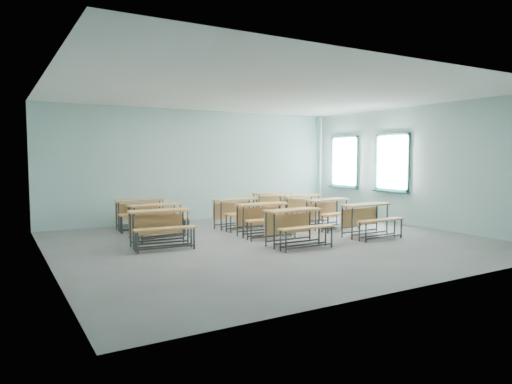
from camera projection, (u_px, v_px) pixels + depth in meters
room at (275, 169)px, 9.94m from camera, size 9.04×8.04×3.24m
desk_unit_r0c1 at (296, 222)px, 9.46m from camera, size 1.23×0.83×0.77m
desk_unit_r0c2 at (369, 215)px, 10.53m from camera, size 1.25×0.86×0.77m
desk_unit_r1c0 at (161, 222)px, 9.35m from camera, size 1.29×0.92×0.77m
desk_unit_r1c1 at (264, 214)px, 10.63m from camera, size 1.28×0.91×0.77m
desk_unit_r1c2 at (330, 209)px, 11.73m from camera, size 1.32×0.96×0.77m
desk_unit_r2c0 at (157, 215)px, 10.49m from camera, size 1.29×0.93×0.77m
desk_unit_r2c1 at (238, 209)px, 11.80m from camera, size 1.32×0.97×0.77m
desk_unit_r2c2 at (302, 204)px, 12.87m from camera, size 1.26×0.87×0.77m
desk_unit_r3c0 at (141, 209)px, 11.61m from camera, size 1.27×0.90×0.77m
desk_unit_r3c2 at (274, 201)px, 13.78m from camera, size 1.25×0.85×0.77m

